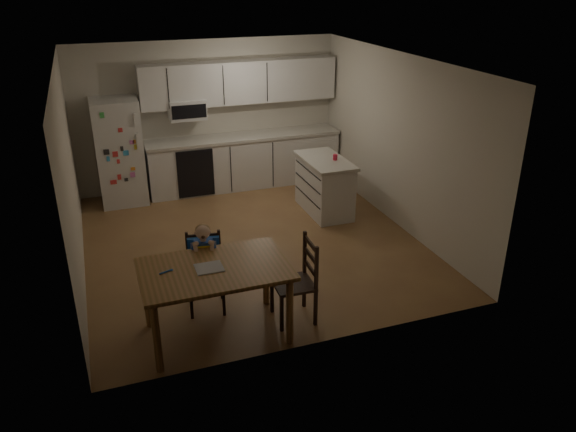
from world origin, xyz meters
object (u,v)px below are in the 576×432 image
at_px(refrigerator, 119,152).
at_px(chair_booster, 204,257).
at_px(kitchen_island, 324,185).
at_px(red_cup, 335,157).
at_px(dining_table, 215,277).
at_px(chair_side, 302,275).

relative_size(refrigerator, chair_booster, 1.63).
xyz_separation_m(kitchen_island, red_cup, (0.13, -0.08, 0.47)).
bearing_deg(dining_table, refrigerator, 98.29).
distance_m(red_cup, chair_side, 3.00).
relative_size(dining_table, chair_booster, 1.44).
height_order(refrigerator, red_cup, refrigerator).
xyz_separation_m(dining_table, chair_booster, (0.01, 0.57, -0.07)).
bearing_deg(chair_booster, chair_side, -21.72).
relative_size(kitchen_island, dining_table, 0.78).
bearing_deg(refrigerator, kitchen_island, -27.05).
bearing_deg(dining_table, chair_booster, 89.28).
bearing_deg(red_cup, refrigerator, 152.67).
xyz_separation_m(dining_table, chair_side, (0.94, -0.00, -0.16)).
distance_m(refrigerator, red_cup, 3.46).
bearing_deg(chair_side, red_cup, 151.69).
relative_size(red_cup, dining_table, 0.06).
height_order(dining_table, chair_side, chair_side).
distance_m(refrigerator, kitchen_island, 3.33).
height_order(refrigerator, kitchen_island, refrigerator).
bearing_deg(chair_side, refrigerator, -157.06).
bearing_deg(red_cup, chair_booster, -141.01).
xyz_separation_m(red_cup, dining_table, (-2.47, -2.56, -0.22)).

